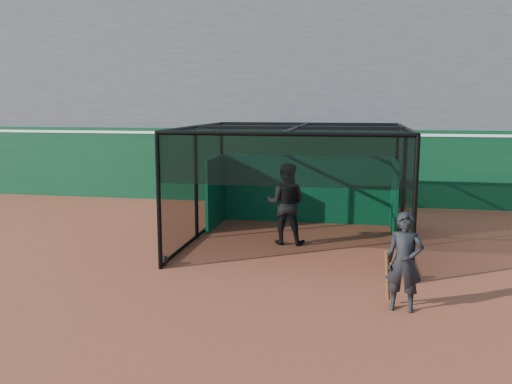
# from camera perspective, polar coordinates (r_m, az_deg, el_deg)

# --- Properties ---
(ground) EXTENTS (120.00, 120.00, 0.00)m
(ground) POSITION_cam_1_polar(r_m,az_deg,el_deg) (10.47, -4.34, -9.26)
(ground) COLOR brown
(ground) RESTS_ON ground
(outfield_wall) EXTENTS (50.00, 0.50, 2.50)m
(outfield_wall) POSITION_cam_1_polar(r_m,az_deg,el_deg) (18.38, 2.48, 2.88)
(outfield_wall) COLOR #09341B
(outfield_wall) RESTS_ON ground
(grandstand) EXTENTS (50.00, 7.85, 8.95)m
(grandstand) POSITION_cam_1_polar(r_m,az_deg,el_deg) (22.04, 3.97, 12.22)
(grandstand) COLOR #4C4C4F
(grandstand) RESTS_ON ground
(batting_cage) EXTENTS (5.03, 5.18, 2.77)m
(batting_cage) POSITION_cam_1_polar(r_m,az_deg,el_deg) (12.88, 4.26, 0.57)
(batting_cage) COLOR black
(batting_cage) RESTS_ON ground
(batter) EXTENTS (0.97, 0.77, 1.94)m
(batter) POSITION_cam_1_polar(r_m,az_deg,el_deg) (12.92, 3.16, -1.23)
(batter) COLOR black
(batter) RESTS_ON ground
(on_deck_player) EXTENTS (0.64, 0.47, 1.62)m
(on_deck_player) POSITION_cam_1_polar(r_m,az_deg,el_deg) (9.08, 15.32, -7.14)
(on_deck_player) COLOR black
(on_deck_player) RESTS_ON ground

